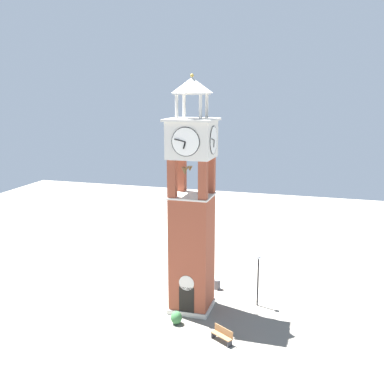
# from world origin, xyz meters

# --- Properties ---
(ground) EXTENTS (80.00, 80.00, 0.00)m
(ground) POSITION_xyz_m (0.00, 0.00, 0.00)
(ground) COLOR gray
(clock_tower) EXTENTS (3.32, 3.32, 16.79)m
(clock_tower) POSITION_xyz_m (-0.00, -0.00, 7.04)
(clock_tower) COLOR brown
(clock_tower) RESTS_ON ground
(park_bench) EXTENTS (1.59, 1.22, 0.95)m
(park_bench) POSITION_xyz_m (3.15, -3.88, 0.48)
(park_bench) COLOR brown
(park_bench) RESTS_ON ground
(lamp_post) EXTENTS (0.36, 0.36, 4.02)m
(lamp_post) POSITION_xyz_m (4.57, 1.76, 2.77)
(lamp_post) COLOR black
(lamp_post) RESTS_ON ground
(trash_bin) EXTENTS (0.52, 0.52, 0.80)m
(trash_bin) POSITION_xyz_m (1.05, 3.69, 0.40)
(trash_bin) COLOR #4C4C51
(trash_bin) RESTS_ON ground
(shrub_near_entry) EXTENTS (0.77, 0.77, 0.94)m
(shrub_near_entry) POSITION_xyz_m (-0.37, -2.56, 0.47)
(shrub_near_entry) COLOR #336638
(shrub_near_entry) RESTS_ON ground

